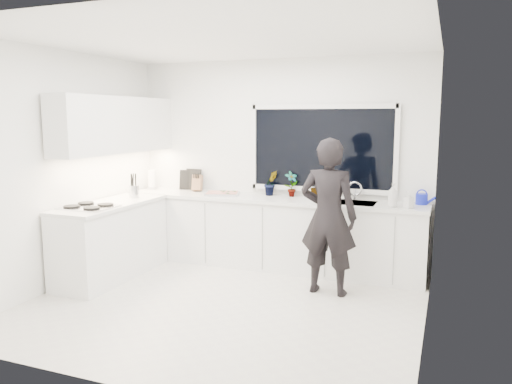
% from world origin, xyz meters
% --- Properties ---
extents(floor, '(4.00, 3.50, 0.02)m').
position_xyz_m(floor, '(0.00, 0.00, -0.01)').
color(floor, beige).
rests_on(floor, ground).
extents(wall_back, '(4.00, 0.02, 2.70)m').
position_xyz_m(wall_back, '(0.00, 1.76, 1.35)').
color(wall_back, white).
rests_on(wall_back, ground).
extents(wall_left, '(0.02, 3.50, 2.70)m').
position_xyz_m(wall_left, '(-2.01, 0.00, 1.35)').
color(wall_left, white).
rests_on(wall_left, ground).
extents(wall_right, '(0.02, 3.50, 2.70)m').
position_xyz_m(wall_right, '(2.01, 0.00, 1.35)').
color(wall_right, white).
rests_on(wall_right, ground).
extents(ceiling, '(4.00, 3.50, 0.02)m').
position_xyz_m(ceiling, '(0.00, 0.00, 2.71)').
color(ceiling, white).
rests_on(ceiling, wall_back).
extents(window, '(1.80, 0.02, 1.00)m').
position_xyz_m(window, '(0.60, 1.73, 1.55)').
color(window, black).
rests_on(window, wall_back).
extents(base_cabinets_back, '(3.92, 0.58, 0.88)m').
position_xyz_m(base_cabinets_back, '(0.00, 1.45, 0.44)').
color(base_cabinets_back, white).
rests_on(base_cabinets_back, floor).
extents(base_cabinets_left, '(0.58, 1.60, 0.88)m').
position_xyz_m(base_cabinets_left, '(-1.67, 0.35, 0.44)').
color(base_cabinets_left, white).
rests_on(base_cabinets_left, floor).
extents(countertop_back, '(3.94, 0.62, 0.04)m').
position_xyz_m(countertop_back, '(0.00, 1.44, 0.90)').
color(countertop_back, silver).
rests_on(countertop_back, base_cabinets_back).
extents(countertop_left, '(0.62, 1.60, 0.04)m').
position_xyz_m(countertop_left, '(-1.67, 0.35, 0.90)').
color(countertop_left, silver).
rests_on(countertop_left, base_cabinets_left).
extents(upper_cabinets, '(0.34, 2.10, 0.70)m').
position_xyz_m(upper_cabinets, '(-1.79, 0.70, 1.85)').
color(upper_cabinets, white).
rests_on(upper_cabinets, wall_left).
extents(sink, '(0.58, 0.42, 0.14)m').
position_xyz_m(sink, '(1.05, 1.45, 0.87)').
color(sink, silver).
rests_on(sink, countertop_back).
extents(faucet, '(0.03, 0.03, 0.22)m').
position_xyz_m(faucet, '(1.05, 1.65, 1.03)').
color(faucet, silver).
rests_on(faucet, countertop_back).
extents(stovetop, '(0.56, 0.48, 0.03)m').
position_xyz_m(stovetop, '(-1.69, -0.00, 0.94)').
color(stovetop, black).
rests_on(stovetop, countertop_left).
extents(person, '(0.64, 0.43, 1.73)m').
position_xyz_m(person, '(0.93, 0.74, 0.87)').
color(person, black).
rests_on(person, floor).
extents(pizza_tray, '(0.52, 0.45, 0.03)m').
position_xyz_m(pizza_tray, '(-0.67, 1.42, 0.94)').
color(pizza_tray, silver).
rests_on(pizza_tray, countertop_back).
extents(pizza, '(0.47, 0.40, 0.01)m').
position_xyz_m(pizza, '(-0.67, 1.42, 0.95)').
color(pizza, red).
rests_on(pizza, pizza_tray).
extents(watering_can, '(0.17, 0.17, 0.13)m').
position_xyz_m(watering_can, '(1.85, 1.61, 0.98)').
color(watering_can, '#131DB2').
rests_on(watering_can, countertop_back).
extents(paper_towel_roll, '(0.12, 0.12, 0.26)m').
position_xyz_m(paper_towel_roll, '(-1.85, 1.55, 1.05)').
color(paper_towel_roll, white).
rests_on(paper_towel_roll, countertop_back).
extents(knife_block, '(0.15, 0.12, 0.22)m').
position_xyz_m(knife_block, '(-1.13, 1.59, 1.03)').
color(knife_block, '#9E7E49').
rests_on(knife_block, countertop_back).
extents(utensil_crock, '(0.15, 0.15, 0.16)m').
position_xyz_m(utensil_crock, '(-1.63, 0.80, 1.00)').
color(utensil_crock, silver).
rests_on(utensil_crock, countertop_left).
extents(picture_frame_large, '(0.22, 0.06, 0.28)m').
position_xyz_m(picture_frame_large, '(-1.35, 1.69, 1.06)').
color(picture_frame_large, black).
rests_on(picture_frame_large, countertop_back).
extents(picture_frame_small, '(0.25, 0.05, 0.30)m').
position_xyz_m(picture_frame_small, '(-1.25, 1.69, 1.07)').
color(picture_frame_small, black).
rests_on(picture_frame_small, countertop_back).
extents(herb_plants, '(0.85, 0.23, 0.33)m').
position_xyz_m(herb_plants, '(0.28, 1.61, 1.08)').
color(herb_plants, '#26662D').
rests_on(herb_plants, countertop_back).
extents(soap_bottles, '(0.32, 0.15, 0.27)m').
position_xyz_m(soap_bottles, '(1.60, 1.30, 1.04)').
color(soap_bottles, '#D8BF66').
rests_on(soap_bottles, countertop_back).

